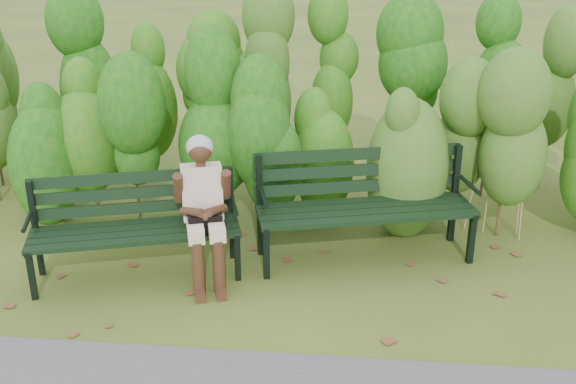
{
  "coord_description": "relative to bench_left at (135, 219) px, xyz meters",
  "views": [
    {
      "loc": [
        0.53,
        -5.0,
        2.96
      ],
      "look_at": [
        0.0,
        0.35,
        0.75
      ],
      "focal_mm": 42.0,
      "sensor_mm": 36.0,
      "label": 1
    }
  ],
  "objects": [
    {
      "name": "bench_left",
      "position": [
        0.0,
        0.0,
        0.0
      ],
      "size": [
        1.87,
        1.06,
        0.89
      ],
      "color": "black",
      "rests_on": "ground"
    },
    {
      "name": "seated_woman",
      "position": [
        0.62,
        -0.01,
        0.19
      ],
      "size": [
        0.53,
        0.77,
        1.27
      ],
      "color": "beige",
      "rests_on": "ground"
    },
    {
      "name": "ground",
      "position": [
        1.32,
        -0.16,
        -0.52
      ],
      "size": [
        80.0,
        80.0,
        0.0
      ],
      "primitive_type": "plane",
      "color": "#364A1C"
    },
    {
      "name": "leaf_litter",
      "position": [
        0.88,
        -0.11,
        -0.52
      ],
      "size": [
        5.73,
        2.22,
        0.01
      ],
      "color": "brown",
      "rests_on": "ground"
    },
    {
      "name": "hedge_band",
      "position": [
        1.32,
        1.7,
        0.73
      ],
      "size": [
        11.04,
        1.67,
        2.42
      ],
      "color": "#47381E",
      "rests_on": "ground"
    },
    {
      "name": "bench_right",
      "position": [
        1.98,
        0.56,
        0.05
      ],
      "size": [
        2.06,
        1.11,
        0.98
      ],
      "color": "black",
      "rests_on": "ground"
    }
  ]
}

